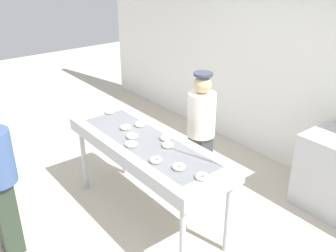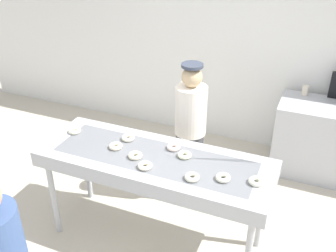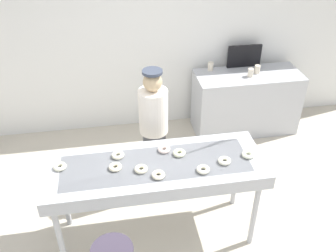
{
  "view_description": "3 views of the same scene",
  "coord_description": "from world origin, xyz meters",
  "px_view_note": "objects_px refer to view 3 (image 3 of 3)",
  "views": [
    {
      "loc": [
        2.9,
        -2.01,
        2.76
      ],
      "look_at": [
        0.09,
        0.22,
        1.1
      ],
      "focal_mm": 40.67,
      "sensor_mm": 36.0,
      "label": 1
    },
    {
      "loc": [
        1.19,
        -2.53,
        2.81
      ],
      "look_at": [
        0.05,
        0.18,
        1.18
      ],
      "focal_mm": 41.23,
      "sensor_mm": 36.0,
      "label": 2
    },
    {
      "loc": [
        -0.34,
        -2.68,
        3.2
      ],
      "look_at": [
        0.17,
        0.29,
        1.17
      ],
      "focal_mm": 39.87,
      "sensor_mm": 36.0,
      "label": 3
    }
  ],
  "objects_px": {
    "sugar_donut_2": "(224,161)",
    "menu_display": "(244,56)",
    "sugar_donut_0": "(115,167)",
    "sugar_donut_7": "(179,153)",
    "sugar_donut_4": "(60,167)",
    "worker_baker": "(154,128)",
    "fryer_conveyor": "(156,170)",
    "sugar_donut_3": "(164,149)",
    "sugar_donut_8": "(203,170)",
    "paper_cup_1": "(211,66)",
    "sugar_donut_9": "(141,169)",
    "sugar_donut_5": "(248,155)",
    "sugar_donut_6": "(118,155)",
    "paper_cup_0": "(251,73)",
    "sugar_donut_1": "(158,175)",
    "paper_cup_2": "(257,69)",
    "prep_counter": "(245,102)"
  },
  "relations": [
    {
      "from": "sugar_donut_3",
      "to": "sugar_donut_8",
      "type": "xyz_separation_m",
      "value": [
        0.3,
        -0.36,
        0.0
      ]
    },
    {
      "from": "menu_display",
      "to": "paper_cup_2",
      "type": "bearing_deg",
      "value": -64.39
    },
    {
      "from": "sugar_donut_1",
      "to": "sugar_donut_6",
      "type": "xyz_separation_m",
      "value": [
        -0.34,
        0.34,
        0.0
      ]
    },
    {
      "from": "fryer_conveyor",
      "to": "sugar_donut_4",
      "type": "xyz_separation_m",
      "value": [
        -0.88,
        0.08,
        0.1
      ]
    },
    {
      "from": "sugar_donut_3",
      "to": "sugar_donut_6",
      "type": "xyz_separation_m",
      "value": [
        -0.45,
        -0.02,
        0.0
      ]
    },
    {
      "from": "sugar_donut_0",
      "to": "sugar_donut_7",
      "type": "height_order",
      "value": "same"
    },
    {
      "from": "fryer_conveyor",
      "to": "prep_counter",
      "type": "relative_size",
      "value": 1.4
    },
    {
      "from": "sugar_donut_3",
      "to": "menu_display",
      "type": "distance_m",
      "value": 2.36
    },
    {
      "from": "fryer_conveyor",
      "to": "sugar_donut_1",
      "type": "xyz_separation_m",
      "value": [
        -0.0,
        -0.18,
        0.1
      ]
    },
    {
      "from": "sugar_donut_4",
      "to": "sugar_donut_7",
      "type": "bearing_deg",
      "value": 0.71
    },
    {
      "from": "sugar_donut_1",
      "to": "paper_cup_0",
      "type": "relative_size",
      "value": 1.05
    },
    {
      "from": "sugar_donut_2",
      "to": "paper_cup_1",
      "type": "bearing_deg",
      "value": 78.41
    },
    {
      "from": "sugar_donut_0",
      "to": "sugar_donut_1",
      "type": "relative_size",
      "value": 1.0
    },
    {
      "from": "prep_counter",
      "to": "menu_display",
      "type": "xyz_separation_m",
      "value": [
        0.0,
        0.26,
        0.61
      ]
    },
    {
      "from": "fryer_conveyor",
      "to": "menu_display",
      "type": "relative_size",
      "value": 4.24
    },
    {
      "from": "sugar_donut_1",
      "to": "sugar_donut_7",
      "type": "xyz_separation_m",
      "value": [
        0.25,
        0.28,
        0.0
      ]
    },
    {
      "from": "sugar_donut_3",
      "to": "worker_baker",
      "type": "distance_m",
      "value": 0.54
    },
    {
      "from": "sugar_donut_5",
      "to": "sugar_donut_6",
      "type": "bearing_deg",
      "value": 170.8
    },
    {
      "from": "sugar_donut_4",
      "to": "sugar_donut_7",
      "type": "distance_m",
      "value": 1.12
    },
    {
      "from": "sugar_donut_2",
      "to": "paper_cup_1",
      "type": "distance_m",
      "value": 2.13
    },
    {
      "from": "sugar_donut_1",
      "to": "paper_cup_1",
      "type": "xyz_separation_m",
      "value": [
        1.07,
        2.18,
        -0.02
      ]
    },
    {
      "from": "sugar_donut_0",
      "to": "paper_cup_2",
      "type": "xyz_separation_m",
      "value": [
        2.06,
        1.8,
        -0.02
      ]
    },
    {
      "from": "sugar_donut_3",
      "to": "sugar_donut_9",
      "type": "xyz_separation_m",
      "value": [
        -0.25,
        -0.26,
        0.0
      ]
    },
    {
      "from": "sugar_donut_2",
      "to": "paper_cup_1",
      "type": "xyz_separation_m",
      "value": [
        0.43,
        2.08,
        -0.02
      ]
    },
    {
      "from": "paper_cup_2",
      "to": "fryer_conveyor",
      "type": "bearing_deg",
      "value": -133.24
    },
    {
      "from": "fryer_conveyor",
      "to": "sugar_donut_3",
      "type": "relative_size",
      "value": 17.12
    },
    {
      "from": "sugar_donut_1",
      "to": "sugar_donut_9",
      "type": "relative_size",
      "value": 1.0
    },
    {
      "from": "fryer_conveyor",
      "to": "worker_baker",
      "type": "distance_m",
      "value": 0.71
    },
    {
      "from": "fryer_conveyor",
      "to": "sugar_donut_4",
      "type": "distance_m",
      "value": 0.89
    },
    {
      "from": "sugar_donut_8",
      "to": "paper_cup_1",
      "type": "bearing_deg",
      "value": 73.2
    },
    {
      "from": "sugar_donut_1",
      "to": "paper_cup_0",
      "type": "xyz_separation_m",
      "value": [
        1.56,
        1.89,
        -0.02
      ]
    },
    {
      "from": "sugar_donut_3",
      "to": "sugar_donut_9",
      "type": "distance_m",
      "value": 0.36
    },
    {
      "from": "paper_cup_0",
      "to": "prep_counter",
      "type": "bearing_deg",
      "value": 81.7
    },
    {
      "from": "sugar_donut_1",
      "to": "prep_counter",
      "type": "relative_size",
      "value": 0.08
    },
    {
      "from": "sugar_donut_4",
      "to": "worker_baker",
      "type": "height_order",
      "value": "worker_baker"
    },
    {
      "from": "sugar_donut_8",
      "to": "paper_cup_0",
      "type": "xyz_separation_m",
      "value": [
        1.14,
        1.88,
        -0.02
      ]
    },
    {
      "from": "sugar_donut_5",
      "to": "sugar_donut_6",
      "type": "distance_m",
      "value": 1.25
    },
    {
      "from": "sugar_donut_3",
      "to": "paper_cup_2",
      "type": "distance_m",
      "value": 2.25
    },
    {
      "from": "sugar_donut_7",
      "to": "worker_baker",
      "type": "distance_m",
      "value": 0.64
    },
    {
      "from": "sugar_donut_0",
      "to": "sugar_donut_8",
      "type": "bearing_deg",
      "value": -12.12
    },
    {
      "from": "prep_counter",
      "to": "sugar_donut_3",
      "type": "bearing_deg",
      "value": -132.39
    },
    {
      "from": "sugar_donut_3",
      "to": "paper_cup_1",
      "type": "xyz_separation_m",
      "value": [
        0.96,
        1.82,
        -0.02
      ]
    },
    {
      "from": "sugar_donut_3",
      "to": "paper_cup_0",
      "type": "height_order",
      "value": "paper_cup_0"
    },
    {
      "from": "sugar_donut_7",
      "to": "paper_cup_0",
      "type": "xyz_separation_m",
      "value": [
        1.31,
        1.61,
        -0.02
      ]
    },
    {
      "from": "worker_baker",
      "to": "paper_cup_1",
      "type": "distance_m",
      "value": 1.62
    },
    {
      "from": "sugar_donut_2",
      "to": "worker_baker",
      "type": "height_order",
      "value": "worker_baker"
    },
    {
      "from": "sugar_donut_7",
      "to": "sugar_donut_4",
      "type": "bearing_deg",
      "value": -179.29
    },
    {
      "from": "sugar_donut_2",
      "to": "menu_display",
      "type": "distance_m",
      "value": 2.32
    },
    {
      "from": "sugar_donut_7",
      "to": "worker_baker",
      "type": "bearing_deg",
      "value": 105.18
    },
    {
      "from": "worker_baker",
      "to": "paper_cup_1",
      "type": "relative_size",
      "value": 13.6
    }
  ]
}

